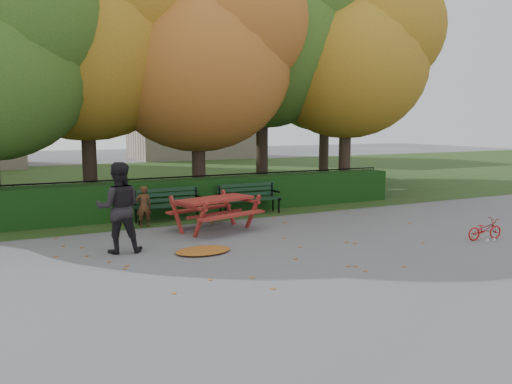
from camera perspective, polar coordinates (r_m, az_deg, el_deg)
name	(u,v)px	position (r m, az deg, el deg)	size (l,w,h in m)	color
ground	(277,245)	(10.80, 2.46, -6.08)	(90.00, 90.00, 0.00)	slate
grass_strip	(131,181)	(23.85, -14.12, 1.28)	(90.00, 90.00, 0.00)	#223515
building_right	(192,80)	(39.55, -7.36, 12.60)	(9.00, 6.00, 12.00)	beige
hedge	(203,196)	(14.73, -6.07, -0.43)	(13.00, 0.90, 1.00)	black
iron_fence	(194,191)	(15.47, -7.11, 0.08)	(14.00, 0.04, 1.02)	black
tree_b	(97,29)	(16.37, -17.68, 17.31)	(6.72, 6.40, 8.79)	black
tree_c	(210,53)	(16.40, -5.33, 15.56)	(6.30, 6.00, 8.00)	black
tree_d	(275,30)	(19.00, 2.18, 18.03)	(7.14, 6.80, 9.58)	black
tree_e	(358,55)	(19.09, 11.59, 15.10)	(6.09, 5.80, 8.16)	black
tree_g	(335,62)	(23.38, 8.98, 14.48)	(6.30, 6.00, 8.55)	black
bench_left	(168,202)	(13.57, -10.02, -1.12)	(1.80, 0.57, 0.88)	black
bench_right	(249,196)	(14.43, -0.86, -0.48)	(1.80, 0.57, 0.88)	black
picnic_table	(215,205)	(12.17, -4.68, -1.52)	(2.24, 1.99, 0.92)	maroon
leaf_pile	(203,250)	(10.23, -6.07, -6.66)	(1.15, 0.79, 0.08)	brown
leaf_scatter	(271,242)	(11.05, 1.70, -5.72)	(9.00, 5.70, 0.01)	brown
child	(144,206)	(12.89, -12.71, -1.61)	(0.39, 0.25, 1.06)	#402514
adult	(119,208)	(10.39, -15.41, -1.73)	(0.89, 0.70, 1.84)	black
bicycle	(485,229)	(12.35, 24.68, -3.89)	(0.32, 0.91, 0.48)	#AA120F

